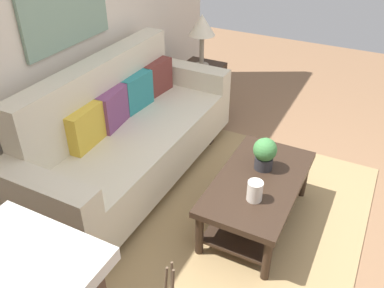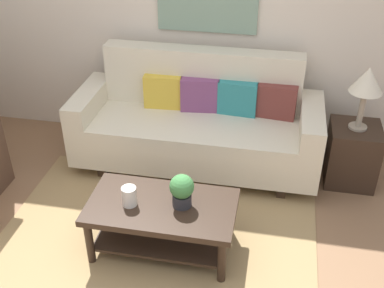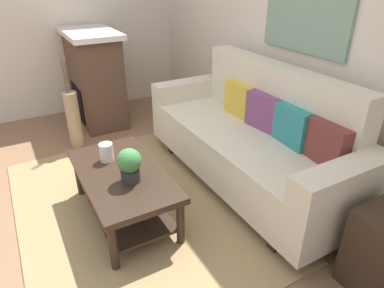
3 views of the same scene
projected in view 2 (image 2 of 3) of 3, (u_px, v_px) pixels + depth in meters
The scene contains 13 objects.
ground_plane at pixel (140, 283), 3.44m from camera, with size 9.04×9.04×0.00m, color #8C6647.
wall_back at pixel (196, 10), 4.49m from camera, with size 5.04×0.10×2.70m, color beige.
area_rug at pixel (158, 235), 3.85m from camera, with size 2.50×1.85×0.01m, color #A38456.
couch at pixel (197, 124), 4.51m from camera, with size 2.27×0.84×1.08m.
throw_pillow_mustard at pixel (163, 92), 4.54m from camera, with size 0.36×0.12×0.32m, color gold.
throw_pillow_plum at pixel (200, 95), 4.48m from camera, with size 0.36×0.12×0.32m, color #7A4270.
throw_pillow_teal at pixel (238, 98), 4.43m from camera, with size 0.36×0.12×0.32m, color teal.
throw_pillow_maroon at pixel (276, 101), 4.37m from camera, with size 0.36×0.12×0.32m, color brown.
coffee_table at pixel (162, 216), 3.58m from camera, with size 1.10×0.60×0.43m.
tabletop_vase at pixel (129, 196), 3.48m from camera, with size 0.11×0.11×0.15m, color white.
potted_plant_tabletop at pixel (182, 190), 3.43m from camera, with size 0.18×0.18×0.26m.
side_table at pixel (352, 154), 4.35m from camera, with size 0.44×0.44×0.56m, color #332319.
table_lamp at pixel (367, 83), 3.97m from camera, with size 0.28×0.28×0.57m.
Camera 2 is at (0.82, -2.26, 2.68)m, focal length 44.78 mm.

